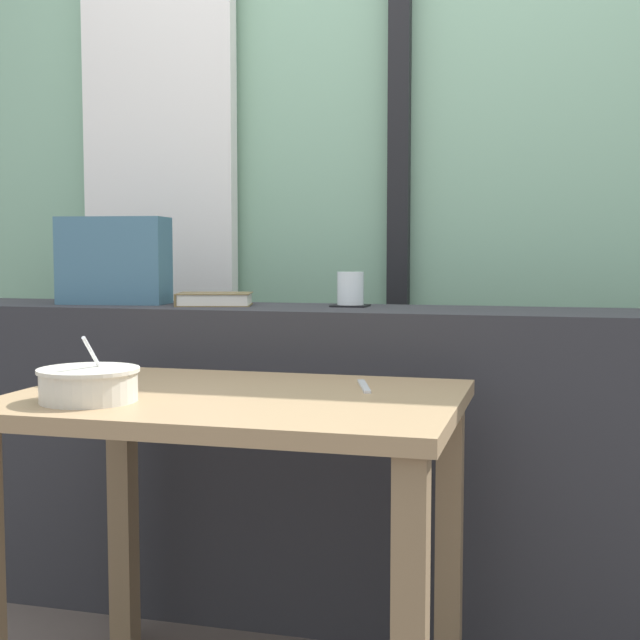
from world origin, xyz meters
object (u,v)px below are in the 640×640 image
at_px(breakfast_table, 236,453).
at_px(soup_bowl, 89,385).
at_px(throw_pillow, 114,261).
at_px(coaster_square, 350,306).
at_px(juice_glass, 350,290).
at_px(fork_utensil, 364,386).
at_px(closed_book, 214,299).

xyz_separation_m(breakfast_table, soup_bowl, (-0.26, -0.17, 0.16)).
bearing_deg(throw_pillow, soup_bowl, -65.33).
height_order(coaster_square, throw_pillow, throw_pillow).
distance_m(coaster_square, throw_pillow, 0.73).
xyz_separation_m(juice_glass, fork_utensil, (0.16, -0.53, -0.19)).
relative_size(coaster_square, soup_bowl, 0.48).
bearing_deg(fork_utensil, breakfast_table, -164.81).
bearing_deg(soup_bowl, breakfast_table, 32.95).
bearing_deg(soup_bowl, coaster_square, 67.94).
bearing_deg(closed_book, juice_glass, 7.76).
xyz_separation_m(breakfast_table, throw_pillow, (-0.62, 0.63, 0.41)).
distance_m(breakfast_table, coaster_square, 0.75).
bearing_deg(closed_book, coaster_square, 7.76).
height_order(coaster_square, soup_bowl, coaster_square).
bearing_deg(juice_glass, closed_book, -172.24).
bearing_deg(coaster_square, breakfast_table, -97.53).
distance_m(breakfast_table, fork_utensil, 0.32).
relative_size(breakfast_table, juice_glass, 10.01).
xyz_separation_m(closed_book, throw_pillow, (-0.32, -0.00, 0.11)).
bearing_deg(throw_pillow, breakfast_table, -45.45).
distance_m(coaster_square, juice_glass, 0.05).
bearing_deg(closed_book, breakfast_table, -64.43).
distance_m(coaster_square, soup_bowl, 0.93).
height_order(throw_pillow, fork_utensil, throw_pillow).
relative_size(coaster_square, fork_utensil, 0.59).
height_order(juice_glass, soup_bowl, juice_glass).
relative_size(closed_book, soup_bowl, 1.19).
bearing_deg(throw_pillow, closed_book, 0.80).
xyz_separation_m(breakfast_table, closed_book, (-0.31, 0.64, 0.30)).
bearing_deg(breakfast_table, throw_pillow, 134.55).
bearing_deg(breakfast_table, coaster_square, 82.47).
distance_m(breakfast_table, throw_pillow, 0.98).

